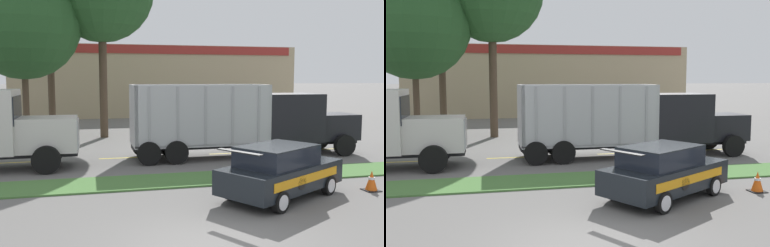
# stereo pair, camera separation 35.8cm
# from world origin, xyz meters

# --- Properties ---
(grass_verge) EXTENTS (120.00, 2.19, 0.06)m
(grass_verge) POSITION_xyz_m (0.00, 6.27, 0.03)
(grass_verge) COLOR #477538
(grass_verge) RESTS_ON ground_plane
(centre_line_3) EXTENTS (2.40, 0.14, 0.01)m
(centre_line_3) POSITION_xyz_m (-6.26, 11.36, 0.00)
(centre_line_3) COLOR yellow
(centre_line_3) RESTS_ON ground_plane
(centre_line_4) EXTENTS (2.40, 0.14, 0.01)m
(centre_line_4) POSITION_xyz_m (-0.86, 11.36, 0.00)
(centre_line_4) COLOR yellow
(centre_line_4) RESTS_ON ground_plane
(centre_line_5) EXTENTS (2.40, 0.14, 0.01)m
(centre_line_5) POSITION_xyz_m (4.54, 11.36, 0.00)
(centre_line_5) COLOR yellow
(centre_line_5) RESTS_ON ground_plane
(centre_line_6) EXTENTS (2.40, 0.14, 0.01)m
(centre_line_6) POSITION_xyz_m (9.94, 11.36, 0.00)
(centre_line_6) COLOR yellow
(centre_line_6) RESTS_ON ground_plane
(dump_truck_lead) EXTENTS (11.26, 2.64, 3.48)m
(dump_truck_lead) POSITION_xyz_m (5.93, 10.48, 1.61)
(dump_truck_lead) COLOR black
(dump_truck_lead) RESTS_ON ground_plane
(rally_car) EXTENTS (4.75, 3.87, 1.73)m
(rally_car) POSITION_xyz_m (3.35, 3.31, 0.87)
(rally_car) COLOR black
(rally_car) RESTS_ON ground_plane
(traffic_cone) EXTENTS (0.51, 0.51, 0.69)m
(traffic_cone) POSITION_xyz_m (6.73, 3.38, 0.34)
(traffic_cone) COLOR black
(traffic_cone) RESTS_ON ground_plane
(store_building_backdrop) EXTENTS (27.75, 12.10, 6.94)m
(store_building_backdrop) POSITION_xyz_m (4.38, 37.79, 3.48)
(store_building_backdrop) COLOR tan
(store_building_backdrop) RESTS_ON ground_plane
(tree_behind_left) EXTENTS (6.68, 6.68, 12.04)m
(tree_behind_left) POSITION_xyz_m (-6.06, 18.04, 7.70)
(tree_behind_left) COLOR #473828
(tree_behind_left) RESTS_ON ground_plane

